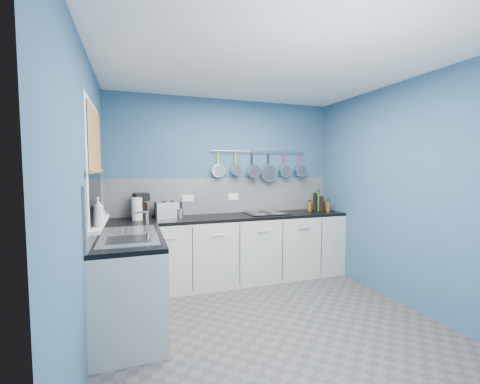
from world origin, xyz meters
TOP-DOWN VIEW (x-y plane):
  - floor at (0.00, 0.00)m, footprint 3.20×3.00m
  - ceiling at (0.00, 0.00)m, footprint 3.20×3.00m
  - wall_back at (0.00, 1.51)m, footprint 3.20×0.02m
  - wall_front at (0.00, -1.51)m, footprint 3.20×0.02m
  - wall_left at (-1.61, 0.00)m, footprint 0.02×3.00m
  - wall_right at (1.61, 0.00)m, footprint 0.02×3.00m
  - backsplash_back at (0.00, 1.49)m, footprint 3.20×0.02m
  - backsplash_left at (-1.59, 0.60)m, footprint 0.02×1.80m
  - cabinet_run_back at (0.00, 1.20)m, footprint 3.20×0.60m
  - worktop_back at (0.00, 1.20)m, footprint 3.20×0.60m
  - cabinet_run_left at (-1.30, 0.30)m, footprint 0.60×1.20m
  - worktop_left at (-1.30, 0.30)m, footprint 0.60×1.20m
  - window_frame at (-1.58, 0.30)m, footprint 0.01×1.00m
  - window_glass at (-1.57, 0.30)m, footprint 0.01×0.90m
  - bamboo_blind at (-1.56, 0.30)m, footprint 0.01×0.90m
  - window_sill at (-1.55, 0.30)m, footprint 0.10×0.98m
  - sink_unit at (-1.30, 0.30)m, footprint 0.50×0.95m
  - mixer_tap at (-1.14, 0.12)m, footprint 0.12×0.08m
  - socket_left at (-0.55, 1.48)m, footprint 0.15×0.01m
  - socket_right at (0.10, 1.48)m, footprint 0.15×0.01m
  - pot_rail at (0.50, 1.45)m, footprint 1.45×0.02m
  - soap_bottle_a at (-1.53, 0.05)m, footprint 0.10×0.10m
  - soap_bottle_b at (-1.53, 0.17)m, footprint 0.09×0.09m
  - paper_towel at (-1.22, 1.23)m, footprint 0.14×0.14m
  - coffee_maker at (-1.16, 1.33)m, footprint 0.23×0.24m
  - toaster at (-0.84, 1.32)m, footprint 0.33×0.22m
  - canister at (-0.69, 1.25)m, footprint 0.08×0.08m
  - hob at (0.50, 1.24)m, footprint 0.55×0.48m
  - pan_0 at (-0.13, 1.44)m, footprint 0.18×0.07m
  - pan_1 at (0.12, 1.44)m, footprint 0.15×0.11m
  - pan_2 at (0.37, 1.44)m, footprint 0.19×0.13m
  - pan_3 at (0.63, 1.44)m, footprint 0.25×0.08m
  - pan_4 at (0.88, 1.44)m, footprint 0.18×0.10m
  - pan_5 at (1.14, 1.44)m, footprint 0.18×0.12m
  - condiment_0 at (1.45, 1.32)m, footprint 0.06×0.06m
  - condiment_1 at (1.34, 1.32)m, footprint 0.07×0.07m
  - condiment_2 at (1.25, 1.30)m, footprint 0.06×0.06m
  - condiment_3 at (1.44, 1.23)m, footprint 0.06×0.06m
  - condiment_4 at (1.35, 1.22)m, footprint 0.05×0.05m
  - condiment_5 at (1.29, 1.22)m, footprint 0.07×0.07m
  - condiment_6 at (1.45, 1.12)m, footprint 0.06×0.06m
  - condiment_7 at (1.34, 1.12)m, footprint 0.06×0.06m

SIDE VIEW (x-z plane):
  - floor at x=0.00m, z-range -0.02..0.00m
  - cabinet_run_back at x=0.00m, z-range 0.00..0.86m
  - cabinet_run_left at x=-1.30m, z-range 0.00..0.86m
  - worktop_back at x=0.00m, z-range 0.86..0.90m
  - worktop_left at x=-1.30m, z-range 0.86..0.90m
  - sink_unit at x=-1.30m, z-range 0.90..0.91m
  - hob at x=0.50m, z-range 0.90..0.91m
  - condiment_3 at x=1.44m, z-range 0.90..1.02m
  - canister at x=-0.69m, z-range 0.90..1.02m
  - condiment_2 at x=1.25m, z-range 0.90..1.04m
  - condiment_6 at x=1.45m, z-range 0.90..1.06m
  - condiment_0 at x=1.45m, z-range 0.90..1.09m
  - toaster at x=-0.84m, z-range 0.90..1.10m
  - condiment_7 at x=1.34m, z-range 0.90..1.11m
  - condiment_5 at x=1.29m, z-range 0.90..1.15m
  - condiment_1 at x=1.34m, z-range 0.90..1.15m
  - mixer_tap at x=-1.14m, z-range 0.90..1.16m
  - window_sill at x=-1.55m, z-range 1.02..1.05m
  - paper_towel at x=-1.22m, z-range 0.90..1.18m
  - condiment_4 at x=1.35m, z-range 0.90..1.20m
  - coffee_maker at x=-1.16m, z-range 0.90..1.22m
  - socket_left at x=-0.55m, z-range 1.09..1.18m
  - socket_right at x=0.10m, z-range 1.09..1.18m
  - soap_bottle_b at x=-1.53m, z-range 1.05..1.22m
  - backsplash_back at x=0.00m, z-range 0.90..1.40m
  - backsplash_left at x=-1.59m, z-range 0.90..1.40m
  - soap_bottle_a at x=-1.53m, z-range 1.05..1.29m
  - wall_back at x=0.00m, z-range 0.00..2.50m
  - wall_front at x=0.00m, z-range 0.00..2.50m
  - wall_left at x=-1.61m, z-range 0.00..2.50m
  - wall_right at x=1.61m, z-range 0.00..2.50m
  - window_glass at x=-1.57m, z-range 1.05..2.05m
  - window_frame at x=-1.58m, z-range 1.00..2.10m
  - pan_3 at x=0.63m, z-range 1.34..1.78m
  - pan_2 at x=0.37m, z-range 1.40..1.78m
  - pan_4 at x=0.88m, z-range 1.41..1.78m
  - pan_5 at x=1.14m, z-range 1.41..1.78m
  - pan_0 at x=-0.13m, z-range 1.41..1.78m
  - pan_1 at x=0.12m, z-range 1.44..1.78m
  - bamboo_blind at x=-1.56m, z-range 1.50..2.05m
  - pot_rail at x=0.50m, z-range 1.77..1.79m
  - ceiling at x=0.00m, z-range 2.50..2.52m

